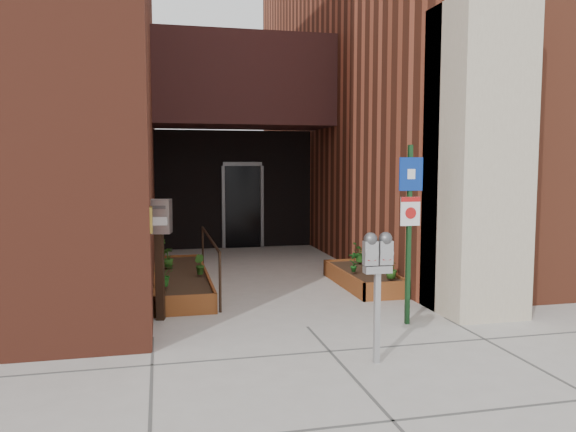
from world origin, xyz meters
TOP-DOWN VIEW (x-y plane):
  - ground at (0.00, 0.00)m, footprint 80.00×80.00m
  - architecture at (-0.18, 6.89)m, footprint 20.00×14.60m
  - planter_left at (-1.55, 2.70)m, footprint 0.90×3.60m
  - planter_right at (1.60, 2.20)m, footprint 0.80×2.20m
  - handrail at (-1.05, 2.65)m, footprint 0.04×3.34m
  - parking_meter at (0.39, -1.46)m, footprint 0.32×0.15m
  - sign_post at (1.35, -0.17)m, footprint 0.33×0.08m
  - payment_dropbox at (-1.90, 0.80)m, footprint 0.37×0.31m
  - shrub_left_a at (-1.85, 1.59)m, footprint 0.44×0.44m
  - shrub_left_b at (-1.25, 2.40)m, footprint 0.26×0.26m
  - shrub_left_c at (-1.76, 3.21)m, footprint 0.26×0.26m
  - shrub_left_d at (-1.85, 4.30)m, footprint 0.26×0.26m
  - shrub_right_a at (1.77, 1.36)m, footprint 0.20×0.20m
  - shrub_right_b at (1.36, 2.01)m, footprint 0.24×0.24m
  - shrub_right_c at (1.80, 2.88)m, footprint 0.46×0.46m

SIDE VIEW (x-z plane):
  - ground at x=0.00m, z-range 0.00..0.00m
  - planter_left at x=-1.55m, z-range -0.02..0.28m
  - planter_right at x=1.60m, z-range -0.02..0.28m
  - shrub_left_b at x=-1.25m, z-range 0.30..0.63m
  - shrub_right_a at x=1.77m, z-range 0.30..0.64m
  - shrub_left_c at x=-1.76m, z-range 0.30..0.65m
  - shrub_right_b at x=1.36m, z-range 0.30..0.65m
  - shrub_left_a at x=-1.85m, z-range 0.30..0.65m
  - shrub_left_d at x=-1.85m, z-range 0.30..0.66m
  - shrub_right_c at x=1.80m, z-range 0.30..0.67m
  - handrail at x=-1.05m, z-range 0.30..1.20m
  - parking_meter at x=0.39m, z-range 0.39..1.83m
  - payment_dropbox at x=-1.90m, z-range 0.37..2.05m
  - sign_post at x=1.35m, z-range 0.28..2.69m
  - architecture at x=-0.18m, z-range -0.02..9.98m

